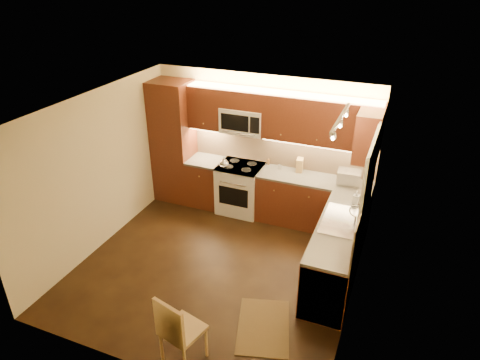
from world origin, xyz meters
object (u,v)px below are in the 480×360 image
at_px(stove, 240,188).
at_px(microwave, 243,120).
at_px(soap_bottle, 356,197).
at_px(knife_block, 300,165).
at_px(kettle, 224,162).
at_px(toaster_oven, 349,177).
at_px(dining_chair, 183,328).
at_px(sink, 342,216).

xyz_separation_m(stove, microwave, (0.00, 0.14, 1.26)).
bearing_deg(soap_bottle, knife_block, 151.25).
bearing_deg(kettle, stove, 21.55).
xyz_separation_m(microwave, kettle, (-0.24, -0.30, -0.70)).
distance_m(stove, toaster_oven, 1.97).
bearing_deg(stove, soap_bottle, -14.62).
height_order(knife_block, dining_chair, knife_block).
distance_m(toaster_oven, knife_block, 0.88).
distance_m(toaster_oven, soap_bottle, 0.66).
bearing_deg(microwave, dining_chair, -79.32).
distance_m(sink, knife_block, 1.65).
bearing_deg(dining_chair, soap_bottle, 77.54).
bearing_deg(sink, kettle, 156.93).
bearing_deg(toaster_oven, microwave, 174.50).
bearing_deg(kettle, soap_bottle, -22.58).
height_order(stove, soap_bottle, soap_bottle).
distance_m(sink, toaster_oven, 1.20).
bearing_deg(knife_block, microwave, 176.34).
xyz_separation_m(knife_block, dining_chair, (-0.36, -3.58, -0.54)).
xyz_separation_m(stove, soap_bottle, (2.11, -0.55, 0.54)).
height_order(sink, dining_chair, sink).
distance_m(kettle, dining_chair, 3.37).
bearing_deg(sink, stove, 150.64).
distance_m(microwave, dining_chair, 3.78).
height_order(stove, kettle, kettle).
relative_size(microwave, kettle, 3.97).
bearing_deg(knife_block, dining_chair, -103.37).
relative_size(microwave, soap_bottle, 3.67).
relative_size(stove, sink, 1.07).
bearing_deg(microwave, soap_bottle, -18.00).
relative_size(stove, kettle, 4.80).
relative_size(microwave, sink, 0.88).
bearing_deg(kettle, knife_block, 3.06).
xyz_separation_m(microwave, knife_block, (1.03, 0.07, -0.70)).
distance_m(soap_bottle, dining_chair, 3.22).
xyz_separation_m(toaster_oven, soap_bottle, (0.21, -0.62, -0.01)).
height_order(stove, dining_chair, dining_chair).
xyz_separation_m(stove, toaster_oven, (1.89, 0.07, 0.55)).
height_order(toaster_oven, knife_block, knife_block).
bearing_deg(knife_block, sink, -61.35).
bearing_deg(soap_bottle, sink, -94.14).
xyz_separation_m(kettle, knife_block, (1.27, 0.37, 0.00)).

